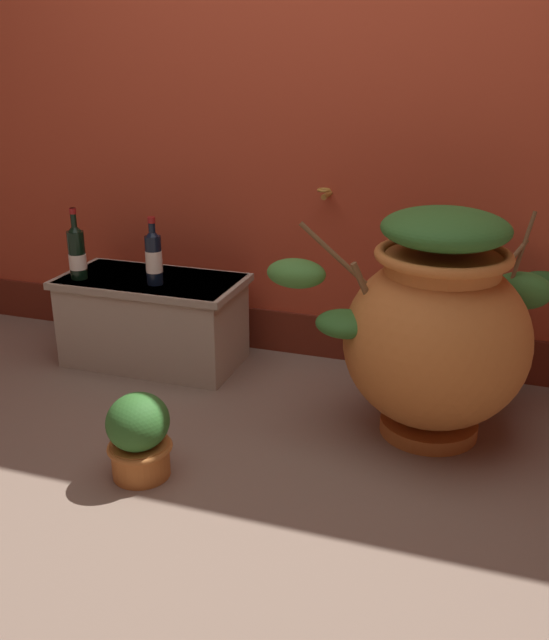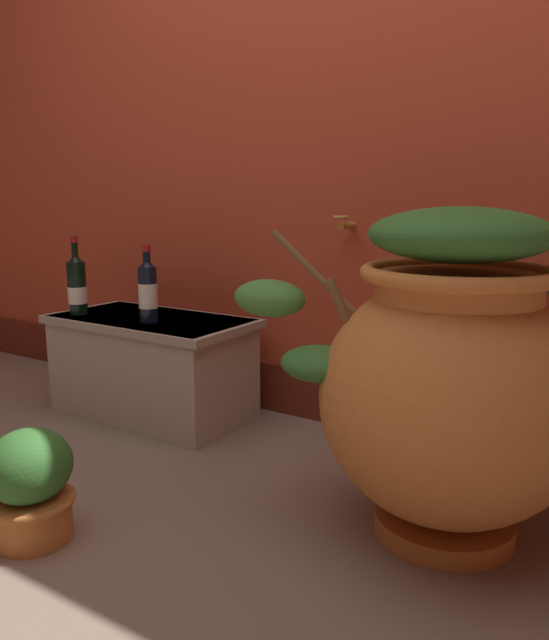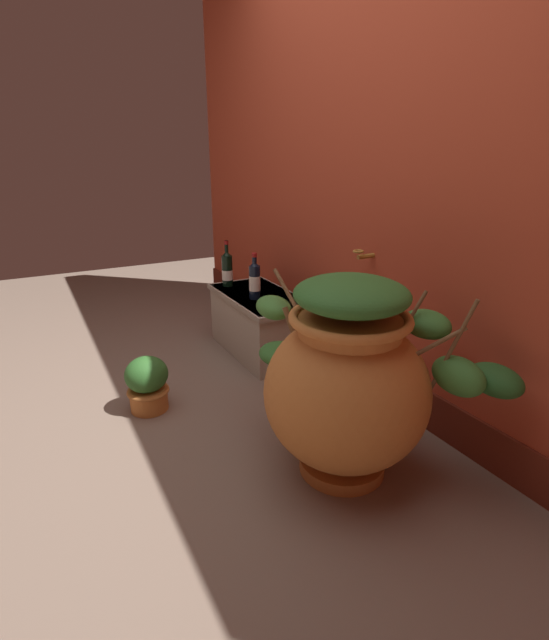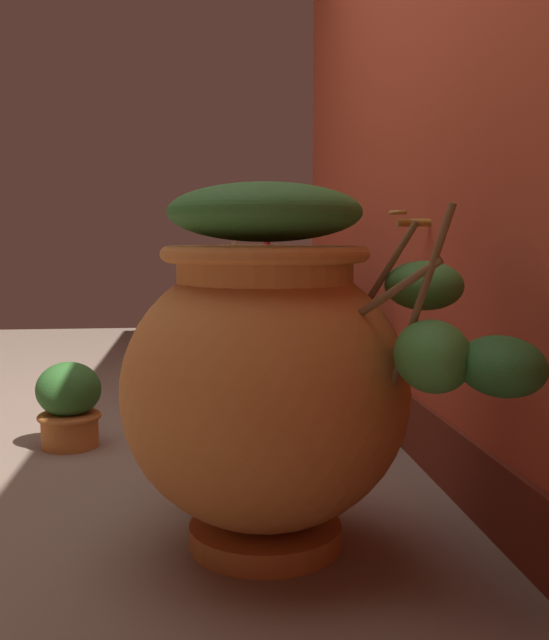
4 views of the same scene
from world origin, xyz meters
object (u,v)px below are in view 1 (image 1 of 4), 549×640
Objects in this scene: terracotta_urn at (437,327)px; wine_bottle_left at (154,256)px; wine_bottle_middle at (77,252)px; potted_shrub at (139,435)px.

terracotta_urn reaches higher than wine_bottle_left.
wine_bottle_left is 0.35m from wine_bottle_middle.
wine_bottle_middle is 1.07m from potted_shrub.
potted_shrub is (0.33, -0.77, -0.37)m from wine_bottle_left.
terracotta_urn reaches higher than potted_shrub.
terracotta_urn is 1.55m from wine_bottle_middle.
wine_bottle_middle reaches higher than potted_shrub.
wine_bottle_left is (-1.19, 0.18, 0.10)m from terracotta_urn.
wine_bottle_left is 0.92m from potted_shrub.
wine_bottle_left is at bearing 5.77° from wine_bottle_middle.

